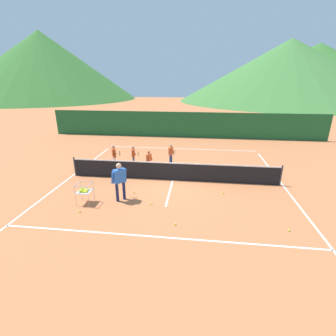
{
  "coord_description": "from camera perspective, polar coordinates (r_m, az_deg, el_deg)",
  "views": [
    {
      "loc": [
        1.21,
        -11.76,
        5.0
      ],
      "look_at": [
        -0.13,
        -1.03,
        1.05
      ],
      "focal_mm": 26.21,
      "sensor_mm": 36.0,
      "label": 1
    }
  ],
  "objects": [
    {
      "name": "line_sideline_east",
      "position": [
        13.49,
        25.18,
        -3.68
      ],
      "size": [
        0.08,
        11.08,
        0.01
      ],
      "primitive_type": "cube",
      "color": "white",
      "rests_on": "ground"
    },
    {
      "name": "tennis_ball_3",
      "position": [
        11.54,
        -7.93,
        -5.61
      ],
      "size": [
        0.07,
        0.07,
        0.07
      ],
      "primitive_type": "sphere",
      "color": "yellow",
      "rests_on": "ground"
    },
    {
      "name": "hill_1",
      "position": [
        68.49,
        31.0,
        18.43
      ],
      "size": [
        47.21,
        47.21,
        12.43
      ],
      "primitive_type": "cone",
      "color": "#38702D",
      "rests_on": "ground"
    },
    {
      "name": "windscreen_fence",
      "position": [
        22.2,
        3.91,
        9.99
      ],
      "size": [
        24.27,
        0.08,
        2.26
      ],
      "primitive_type": "cube",
      "color": "#1E5B2D",
      "rests_on": "ground"
    },
    {
      "name": "tennis_ball_5",
      "position": [
        11.65,
        12.77,
        -5.67
      ],
      "size": [
        0.07,
        0.07,
        0.07
      ],
      "primitive_type": "sphere",
      "color": "yellow",
      "rests_on": "ground"
    },
    {
      "name": "line_service_center",
      "position": [
        12.84,
        1.13,
        -2.83
      ],
      "size": [
        0.08,
        5.7,
        0.01
      ],
      "primitive_type": "cube",
      "color": "white",
      "rests_on": "ground"
    },
    {
      "name": "tennis_net",
      "position": [
        12.65,
        1.14,
        -0.75
      ],
      "size": [
        10.76,
        0.08,
        1.05
      ],
      "color": "#333338",
      "rests_on": "ground"
    },
    {
      "name": "hill_0",
      "position": [
        73.33,
        -27.0,
        20.41
      ],
      "size": [
        45.02,
        45.02,
        16.01
      ],
      "primitive_type": "cone",
      "color": "#38702D",
      "rests_on": "ground"
    },
    {
      "name": "student_2",
      "position": [
        13.95,
        -4.44,
        2.14
      ],
      "size": [
        0.31,
        0.48,
        1.2
      ],
      "color": "silver",
      "rests_on": "ground"
    },
    {
      "name": "tennis_ball_4",
      "position": [
        10.47,
        -19.83,
        -9.53
      ],
      "size": [
        0.07,
        0.07,
        0.07
      ],
      "primitive_type": "sphere",
      "color": "yellow",
      "rests_on": "ground"
    },
    {
      "name": "instructor",
      "position": [
        10.59,
        -11.17,
        -2.37
      ],
      "size": [
        0.64,
        0.79,
        1.71
      ],
      "color": "#191E4C",
      "rests_on": "ground"
    },
    {
      "name": "tennis_ball_6",
      "position": [
        10.47,
        -3.85,
        -8.27
      ],
      "size": [
        0.07,
        0.07,
        0.07
      ],
      "primitive_type": "sphere",
      "color": "yellow",
      "rests_on": "ground"
    },
    {
      "name": "tennis_ball_7",
      "position": [
        12.86,
        -11.53,
        -3.06
      ],
      "size": [
        0.07,
        0.07,
        0.07
      ],
      "primitive_type": "sphere",
      "color": "yellow",
      "rests_on": "ground"
    },
    {
      "name": "tennis_ball_1",
      "position": [
        12.19,
        -18.54,
        -5.07
      ],
      "size": [
        0.07,
        0.07,
        0.07
      ],
      "primitive_type": "sphere",
      "color": "yellow",
      "rests_on": "ground"
    },
    {
      "name": "ground_plane",
      "position": [
        12.84,
        1.13,
        -2.84
      ],
      "size": [
        120.0,
        120.0,
        0.0
      ],
      "primitive_type": "plane",
      "color": "#C67042"
    },
    {
      "name": "line_baseline_far",
      "position": [
        18.64,
        3.12,
        4.5
      ],
      "size": [
        11.03,
        0.08,
        0.01
      ],
      "primitive_type": "cube",
      "color": "white",
      "rests_on": "ground"
    },
    {
      "name": "tennis_ball_0",
      "position": [
        9.75,
        26.32,
        -12.86
      ],
      "size": [
        0.07,
        0.07,
        0.07
      ],
      "primitive_type": "sphere",
      "color": "yellow",
      "rests_on": "ground"
    },
    {
      "name": "student_3",
      "position": [
        15.03,
        0.71,
        3.72
      ],
      "size": [
        0.41,
        0.67,
        1.27
      ],
      "color": "navy",
      "rests_on": "ground"
    },
    {
      "name": "tennis_ball_2",
      "position": [
        9.11,
        1.71,
        -12.96
      ],
      "size": [
        0.07,
        0.07,
        0.07
      ],
      "primitive_type": "sphere",
      "color": "yellow",
      "rests_on": "ground"
    },
    {
      "name": "line_sideline_west",
      "position": [
        14.44,
        -21.21,
        -1.58
      ],
      "size": [
        0.08,
        11.08,
        0.01
      ],
      "primitive_type": "cube",
      "color": "white",
      "rests_on": "ground"
    },
    {
      "name": "student_1",
      "position": [
        14.86,
        -8.01,
        3.24
      ],
      "size": [
        0.5,
        0.55,
        1.23
      ],
      "color": "navy",
      "rests_on": "ground"
    },
    {
      "name": "hill_2",
      "position": [
        65.21,
        26.11,
        19.64
      ],
      "size": [
        48.35,
        48.35,
        13.31
      ],
      "primitive_type": "cone",
      "color": "#427A38",
      "rests_on": "ground"
    },
    {
      "name": "line_baseline_near",
      "position": [
        8.55,
        -2.48,
        -15.7
      ],
      "size": [
        11.03,
        0.08,
        0.01
      ],
      "primitive_type": "cube",
      "color": "white",
      "rests_on": "ground"
    },
    {
      "name": "ball_cart",
      "position": [
        10.89,
        -18.97,
        -4.98
      ],
      "size": [
        0.58,
        0.58,
        0.9
      ],
      "color": "#B7B7BC",
      "rests_on": "ground"
    },
    {
      "name": "student_0",
      "position": [
        14.89,
        -12.42,
        3.22
      ],
      "size": [
        0.62,
        0.54,
        1.33
      ],
      "color": "silver",
      "rests_on": "ground"
    }
  ]
}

